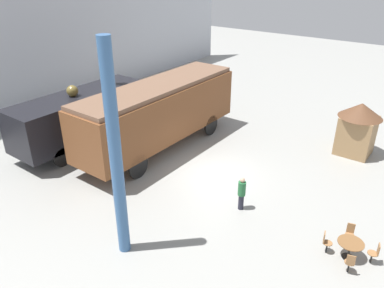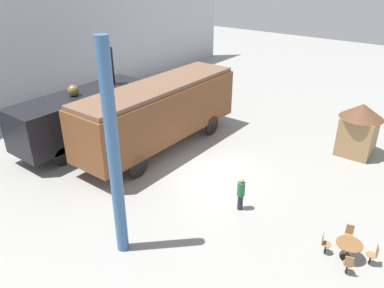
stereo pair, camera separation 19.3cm
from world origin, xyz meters
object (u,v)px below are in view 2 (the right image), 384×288
object	(u,v)px
passenger_coach_wooden	(160,110)
visitor_person	(241,193)
cafe_chair_0	(374,254)
steam_locomotive	(83,113)
cafe_table_near	(349,246)
ticket_kiosk	(359,127)

from	to	relation	value
passenger_coach_wooden	visitor_person	size ratio (longest dim) A/B	6.80
passenger_coach_wooden	visitor_person	bearing A→B (deg)	-109.88
passenger_coach_wooden	cafe_chair_0	world-z (taller)	passenger_coach_wooden
steam_locomotive	visitor_person	distance (m)	10.84
steam_locomotive	cafe_table_near	world-z (taller)	steam_locomotive
passenger_coach_wooden	cafe_table_near	size ratio (longest dim) A/B	11.44
cafe_table_near	ticket_kiosk	xyz separation A→B (m)	(8.77, 2.29, 1.10)
passenger_coach_wooden	visitor_person	xyz separation A→B (m)	(-2.48, -6.85, -1.47)
visitor_person	ticket_kiosk	distance (m)	8.90
steam_locomotive	ticket_kiosk	world-z (taller)	steam_locomotive
visitor_person	passenger_coach_wooden	bearing A→B (deg)	70.12
steam_locomotive	ticket_kiosk	distance (m)	15.64
cafe_chair_0	visitor_person	distance (m)	5.55
passenger_coach_wooden	cafe_chair_0	distance (m)	12.77
steam_locomotive	cafe_table_near	xyz separation A→B (m)	(-0.44, -15.51, -1.35)
cafe_table_near	visitor_person	xyz separation A→B (m)	(0.25, 4.72, 0.29)
visitor_person	ticket_kiosk	world-z (taller)	ticket_kiosk
steam_locomotive	visitor_person	world-z (taller)	steam_locomotive
ticket_kiosk	cafe_table_near	bearing A→B (deg)	-165.38
visitor_person	ticket_kiosk	bearing A→B (deg)	-15.96
cafe_chair_0	ticket_kiosk	size ratio (longest dim) A/B	0.29
visitor_person	cafe_table_near	bearing A→B (deg)	-93.08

